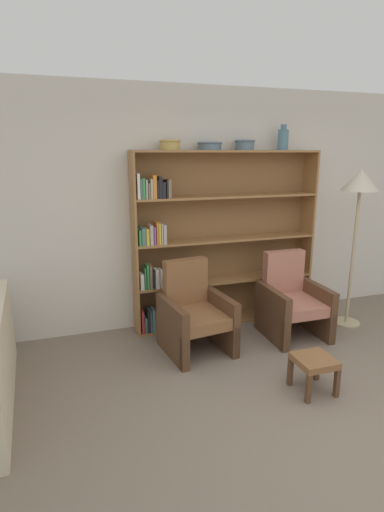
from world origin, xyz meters
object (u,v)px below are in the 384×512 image
(armchair_leather, at_px, (194,314))
(bowl_copper, at_px, (210,145))
(bookshelf, at_px, (211,243))
(bowl_stoneware, at_px, (245,144))
(armchair_cushioned, at_px, (292,301))
(bowl_olive, at_px, (170,144))
(footstool, at_px, (314,364))
(vase_tall, at_px, (283,139))
(floor_lamp, at_px, (360,190))

(armchair_leather, bearing_deg, bowl_copper, -130.47)
(bookshelf, bearing_deg, bowl_stoneware, -4.13)
(armchair_leather, xyz_separation_m, armchair_cushioned, (1.17, 0.00, 0.00))
(bookshelf, distance_m, bowl_olive, 1.22)
(armchair_leather, relative_size, armchair_cushioned, 1.00)
(bowl_olive, xyz_separation_m, footstool, (0.82, -1.64, -1.86))
(bowl_stoneware, bearing_deg, bowl_copper, 180.00)
(bowl_copper, xyz_separation_m, armchair_cushioned, (0.80, -0.57, -1.71))
(armchair_cushioned, bearing_deg, bowl_copper, -34.96)
(bookshelf, bearing_deg, vase_tall, -1.82)
(bowl_olive, relative_size, bowl_stoneware, 0.98)
(bowl_olive, bearing_deg, bowl_stoneware, 0.00)
(bookshelf, height_order, bowl_olive, bowl_olive)
(bowl_olive, bearing_deg, footstool, -63.32)
(vase_tall, bearing_deg, bowl_olive, 180.00)
(armchair_leather, bearing_deg, bookshelf, -132.17)
(bookshelf, height_order, armchair_leather, bookshelf)
(footstool, bearing_deg, floor_lamp, 41.74)
(bowl_copper, height_order, footstool, bowl_copper)
(footstool, bearing_deg, armchair_cushioned, 68.13)
(bowl_copper, xyz_separation_m, bowl_stoneware, (0.42, -0.00, 0.01))
(vase_tall, bearing_deg, armchair_cushioned, -100.54)
(vase_tall, distance_m, footstool, 2.58)
(bowl_stoneware, xyz_separation_m, armchair_cushioned, (0.38, -0.57, -1.72))
(bowl_copper, height_order, vase_tall, vase_tall)
(footstool, bearing_deg, bowl_stoneware, 88.21)
(bowl_olive, xyz_separation_m, floor_lamp, (2.06, -0.53, -0.49))
(bowl_olive, relative_size, bowl_copper, 0.84)
(bookshelf, height_order, vase_tall, vase_tall)
(bowl_olive, bearing_deg, armchair_cushioned, -24.46)
(armchair_cushioned, bearing_deg, bookshelf, -37.78)
(bowl_olive, bearing_deg, bookshelf, 3.16)
(floor_lamp, bearing_deg, bowl_stoneware, 155.95)
(bowl_copper, distance_m, bowl_stoneware, 0.42)
(bowl_copper, bearing_deg, bowl_olive, -180.00)
(bookshelf, xyz_separation_m, armchair_cushioned, (0.76, -0.60, -0.61))
(armchair_leather, bearing_deg, vase_tall, -163.57)
(armchair_cushioned, bearing_deg, bowl_olive, -23.97)
(armchair_cushioned, bearing_deg, armchair_leather, 0.52)
(bowl_copper, relative_size, vase_tall, 0.96)
(bookshelf, xyz_separation_m, footstool, (0.33, -1.66, -0.74))
(bowl_olive, distance_m, bowl_stoneware, 0.87)
(armchair_cushioned, distance_m, floor_lamp, 1.47)
(bowl_stoneware, xyz_separation_m, footstool, (-0.05, -1.64, -1.86))
(bowl_olive, distance_m, armchair_leather, 1.81)
(armchair_leather, bearing_deg, bowl_olive, -89.20)
(bowl_stoneware, height_order, vase_tall, vase_tall)
(bowl_olive, relative_size, footstool, 0.72)
(bowl_stoneware, distance_m, floor_lamp, 1.39)
(armchair_cushioned, relative_size, floor_lamp, 0.50)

